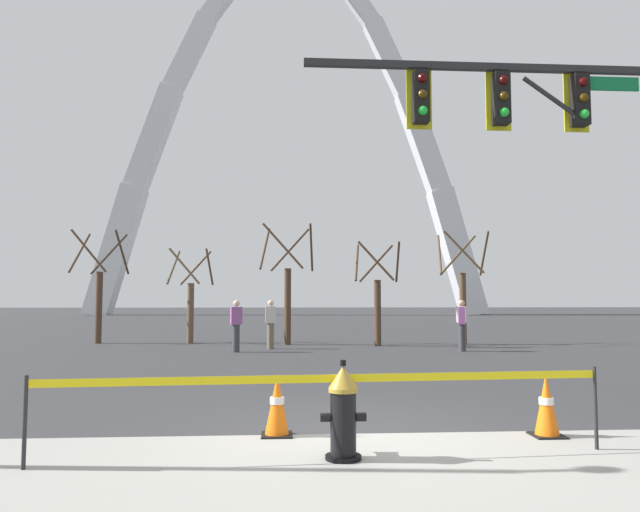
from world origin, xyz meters
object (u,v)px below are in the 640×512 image
at_px(traffic_signal_gantry, 562,144).
at_px(monument_arch, 290,148).
at_px(pedestrian_near_trees, 462,323).
at_px(fire_hydrant, 343,412).
at_px(pedestrian_standing_center, 271,324).
at_px(pedestrian_walking_right, 462,325).
at_px(traffic_cone_mid_sidewalk, 546,406).
at_px(traffic_cone_by_hydrant, 277,405).
at_px(pedestrian_walking_left, 236,325).

distance_m(traffic_signal_gantry, monument_arch, 57.05).
height_order(traffic_signal_gantry, pedestrian_near_trees, traffic_signal_gantry).
height_order(fire_hydrant, pedestrian_standing_center, pedestrian_standing_center).
xyz_separation_m(pedestrian_standing_center, pedestrian_near_trees, (6.42, 0.12, 0.00)).
bearing_deg(pedestrian_walking_right, traffic_cone_mid_sidewalk, -102.45).
bearing_deg(fire_hydrant, traffic_cone_mid_sidewalk, 18.63).
bearing_deg(traffic_cone_by_hydrant, pedestrian_standing_center, 91.42).
relative_size(traffic_signal_gantry, pedestrian_walking_left, 4.04).
relative_size(traffic_cone_by_hydrant, traffic_cone_mid_sidewalk, 1.00).
distance_m(fire_hydrant, pedestrian_walking_right, 13.23).
distance_m(pedestrian_walking_right, pedestrian_near_trees, 1.48).
relative_size(pedestrian_walking_left, pedestrian_near_trees, 1.00).
relative_size(monument_arch, pedestrian_walking_right, 27.44).
xyz_separation_m(traffic_cone_by_hydrant, traffic_signal_gantry, (4.86, 2.66, 3.91)).
height_order(traffic_cone_mid_sidewalk, traffic_signal_gantry, traffic_signal_gantry).
xyz_separation_m(pedestrian_walking_left, pedestrian_near_trees, (7.46, 1.25, 0.00)).
bearing_deg(monument_arch, pedestrian_standing_center, -91.54).
distance_m(fire_hydrant, traffic_cone_mid_sidewalk, 2.61).
height_order(traffic_cone_by_hydrant, pedestrian_standing_center, pedestrian_standing_center).
bearing_deg(pedestrian_walking_left, traffic_cone_mid_sidewalk, -68.82).
bearing_deg(pedestrian_near_trees, pedestrian_walking_right, -107.68).
height_order(pedestrian_walking_left, pedestrian_standing_center, same).
bearing_deg(monument_arch, pedestrian_walking_left, -92.77).
relative_size(fire_hydrant, monument_arch, 0.02).
relative_size(traffic_signal_gantry, pedestrian_walking_right, 4.04).
xyz_separation_m(traffic_cone_by_hydrant, pedestrian_walking_right, (5.66, 11.17, 0.46)).
distance_m(pedestrian_standing_center, pedestrian_walking_right, 6.11).
height_order(monument_arch, pedestrian_walking_right, monument_arch).
height_order(fire_hydrant, traffic_signal_gantry, traffic_signal_gantry).
bearing_deg(pedestrian_near_trees, pedestrian_walking_left, -170.50).
distance_m(pedestrian_walking_left, pedestrian_walking_right, 7.01).
bearing_deg(traffic_cone_mid_sidewalk, traffic_signal_gantry, 59.39).
bearing_deg(pedestrian_near_trees, pedestrian_standing_center, -178.96).
bearing_deg(traffic_cone_by_hydrant, monument_arch, 89.10).
bearing_deg(traffic_cone_by_hydrant, traffic_signal_gantry, 28.69).
bearing_deg(pedestrian_walking_left, pedestrian_walking_right, -1.36).
height_order(traffic_cone_by_hydrant, traffic_cone_mid_sidewalk, same).
relative_size(fire_hydrant, pedestrian_near_trees, 0.62).
distance_m(traffic_cone_mid_sidewalk, pedestrian_walking_right, 11.69).
distance_m(traffic_cone_by_hydrant, pedestrian_walking_left, 11.43).
bearing_deg(traffic_cone_mid_sidewalk, pedestrian_walking_left, 111.18).
bearing_deg(pedestrian_near_trees, monument_arch, 96.57).
bearing_deg(traffic_signal_gantry, fire_hydrant, -138.32).
bearing_deg(monument_arch, traffic_signal_gantry, -85.90).
bearing_deg(traffic_signal_gantry, pedestrian_walking_right, 84.58).
xyz_separation_m(pedestrian_standing_center, pedestrian_walking_right, (5.97, -1.30, 0.00)).
height_order(fire_hydrant, pedestrian_near_trees, pedestrian_near_trees).
xyz_separation_m(fire_hydrant, pedestrian_walking_left, (-2.01, 12.41, 0.35)).
height_order(fire_hydrant, pedestrian_walking_right, pedestrian_walking_right).
xyz_separation_m(traffic_cone_mid_sidewalk, pedestrian_standing_center, (-3.45, 12.71, 0.46)).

